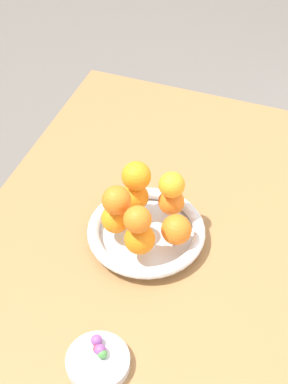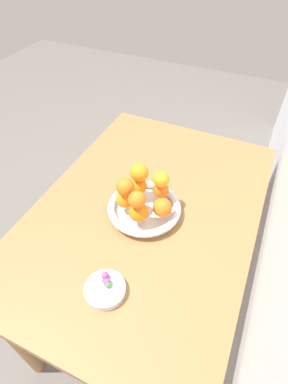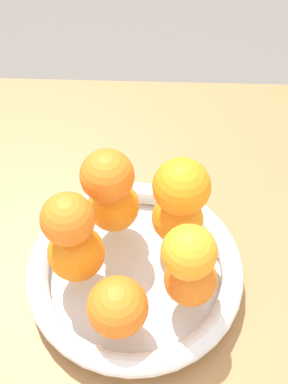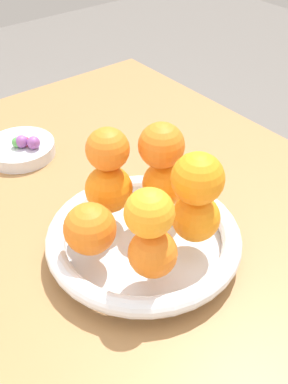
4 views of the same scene
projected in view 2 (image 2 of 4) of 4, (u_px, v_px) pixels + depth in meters
ground_plane at (146, 300)px, 1.60m from camera, size 6.00×6.00×0.00m
dining_table at (146, 224)px, 1.13m from camera, size 1.10×0.76×0.74m
fruit_bowl at (145, 208)px, 1.04m from camera, size 0.26×0.26×0.04m
candy_dish at (105, 289)px, 0.84m from camera, size 0.12×0.12×0.02m
orange_0 at (162, 208)px, 0.98m from camera, size 0.06×0.06×0.06m
orange_1 at (161, 190)px, 1.04m from camera, size 0.06×0.06×0.06m
orange_2 at (139, 186)px, 1.05m from camera, size 0.06×0.06×0.06m
orange_3 at (125, 199)px, 1.01m from camera, size 0.06×0.06×0.06m
orange_4 at (139, 212)px, 0.96m from camera, size 0.06×0.06×0.06m
orange_5 at (161, 179)px, 0.99m from camera, size 0.06×0.06×0.06m
orange_6 at (137, 200)px, 0.92m from camera, size 0.06×0.06×0.06m
orange_7 at (125, 187)px, 0.96m from camera, size 0.06×0.06×0.06m
orange_8 at (139, 173)px, 1.01m from camera, size 0.06×0.06×0.06m
candy_ball_0 at (105, 275)px, 0.85m from camera, size 0.02×0.02×0.02m
candy_ball_1 at (108, 285)px, 0.83m from camera, size 0.02×0.02×0.02m
candy_ball_2 at (105, 281)px, 0.84m from camera, size 0.02×0.02×0.02m
candy_ball_3 at (107, 282)px, 0.83m from camera, size 0.02×0.02×0.02m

